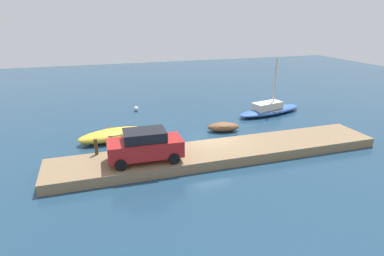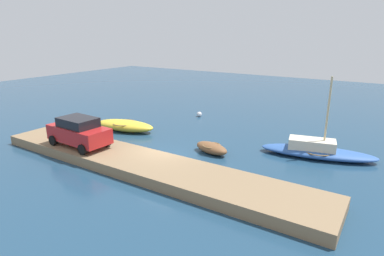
{
  "view_description": "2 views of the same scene",
  "coord_description": "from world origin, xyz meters",
  "px_view_note": "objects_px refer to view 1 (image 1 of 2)",
  "views": [
    {
      "loc": [
        -7.49,
        -19.29,
        8.53
      ],
      "look_at": [
        -0.53,
        2.28,
        0.56
      ],
      "focal_mm": 30.19,
      "sensor_mm": 36.0,
      "label": 1
    },
    {
      "loc": [
        11.5,
        -14.66,
        7.45
      ],
      "look_at": [
        -0.83,
        4.47,
        0.7
      ],
      "focal_mm": 30.06,
      "sensor_mm": 36.0,
      "label": 2
    }
  ],
  "objects_px": {
    "dinghy_brown": "(223,127)",
    "motorboat_yellow": "(114,135)",
    "sailboat_blue": "(269,109)",
    "mooring_post_west": "(96,147)",
    "marker_buoy": "(136,109)",
    "mooring_post_mid_west": "(154,141)",
    "parked_car": "(145,145)"
  },
  "relations": [
    {
      "from": "dinghy_brown",
      "to": "mooring_post_west",
      "type": "bearing_deg",
      "value": -149.31
    },
    {
      "from": "mooring_post_mid_west",
      "to": "marker_buoy",
      "type": "distance_m",
      "value": 10.62
    },
    {
      "from": "parked_car",
      "to": "sailboat_blue",
      "type": "bearing_deg",
      "value": 33.24
    },
    {
      "from": "mooring_post_west",
      "to": "marker_buoy",
      "type": "height_order",
      "value": "mooring_post_west"
    },
    {
      "from": "mooring_post_mid_west",
      "to": "parked_car",
      "type": "distance_m",
      "value": 2.03
    },
    {
      "from": "motorboat_yellow",
      "to": "marker_buoy",
      "type": "height_order",
      "value": "motorboat_yellow"
    },
    {
      "from": "mooring_post_west",
      "to": "marker_buoy",
      "type": "relative_size",
      "value": 2.15
    },
    {
      "from": "mooring_post_west",
      "to": "parked_car",
      "type": "distance_m",
      "value": 3.21
    },
    {
      "from": "mooring_post_mid_west",
      "to": "marker_buoy",
      "type": "xyz_separation_m",
      "value": [
        0.39,
        10.58,
        -0.79
      ]
    },
    {
      "from": "dinghy_brown",
      "to": "marker_buoy",
      "type": "distance_m",
      "value": 9.45
    },
    {
      "from": "parked_car",
      "to": "marker_buoy",
      "type": "height_order",
      "value": "parked_car"
    },
    {
      "from": "sailboat_blue",
      "to": "marker_buoy",
      "type": "bearing_deg",
      "value": 145.23
    },
    {
      "from": "mooring_post_west",
      "to": "marker_buoy",
      "type": "xyz_separation_m",
      "value": [
        3.93,
        10.58,
        -0.86
      ]
    },
    {
      "from": "sailboat_blue",
      "to": "parked_car",
      "type": "xyz_separation_m",
      "value": [
        -12.69,
        -7.71,
        1.12
      ]
    },
    {
      "from": "dinghy_brown",
      "to": "motorboat_yellow",
      "type": "bearing_deg",
      "value": -170.95
    },
    {
      "from": "motorboat_yellow",
      "to": "sailboat_blue",
      "type": "relative_size",
      "value": 0.74
    },
    {
      "from": "mooring_post_mid_west",
      "to": "marker_buoy",
      "type": "height_order",
      "value": "mooring_post_mid_west"
    },
    {
      "from": "motorboat_yellow",
      "to": "parked_car",
      "type": "xyz_separation_m",
      "value": [
        1.36,
        -5.34,
        1.11
      ]
    },
    {
      "from": "parked_car",
      "to": "dinghy_brown",
      "type": "bearing_deg",
      "value": 36.43
    },
    {
      "from": "mooring_post_mid_west",
      "to": "marker_buoy",
      "type": "relative_size",
      "value": 1.83
    },
    {
      "from": "motorboat_yellow",
      "to": "mooring_post_mid_west",
      "type": "distance_m",
      "value": 4.27
    },
    {
      "from": "dinghy_brown",
      "to": "sailboat_blue",
      "type": "height_order",
      "value": "sailboat_blue"
    },
    {
      "from": "dinghy_brown",
      "to": "marker_buoy",
      "type": "height_order",
      "value": "dinghy_brown"
    },
    {
      "from": "motorboat_yellow",
      "to": "mooring_post_west",
      "type": "xyz_separation_m",
      "value": [
        -1.29,
        -3.59,
        0.66
      ]
    },
    {
      "from": "motorboat_yellow",
      "to": "marker_buoy",
      "type": "bearing_deg",
      "value": 58.08
    },
    {
      "from": "dinghy_brown",
      "to": "motorboat_yellow",
      "type": "distance_m",
      "value": 8.26
    },
    {
      "from": "parked_car",
      "to": "marker_buoy",
      "type": "distance_m",
      "value": 12.47
    },
    {
      "from": "dinghy_brown",
      "to": "mooring_post_mid_west",
      "type": "relative_size",
      "value": 3.19
    },
    {
      "from": "sailboat_blue",
      "to": "dinghy_brown",
      "type": "bearing_deg",
      "value": -165.49
    },
    {
      "from": "parked_car",
      "to": "marker_buoy",
      "type": "relative_size",
      "value": 9.4
    },
    {
      "from": "sailboat_blue",
      "to": "mooring_post_west",
      "type": "bearing_deg",
      "value": -171.48
    },
    {
      "from": "dinghy_brown",
      "to": "motorboat_yellow",
      "type": "height_order",
      "value": "motorboat_yellow"
    }
  ]
}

